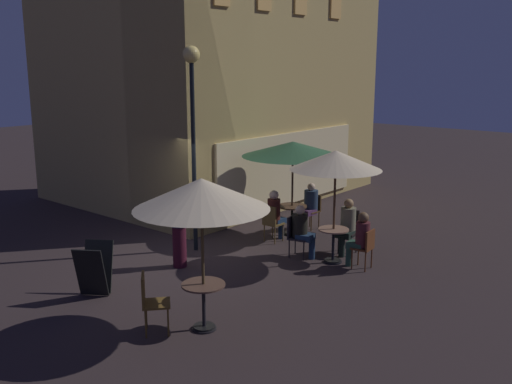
# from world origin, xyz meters

# --- Properties ---
(ground_plane) EXTENTS (60.00, 60.00, 0.00)m
(ground_plane) POSITION_xyz_m (0.00, 0.00, 0.00)
(ground_plane) COLOR #312625
(cafe_building) EXTENTS (8.98, 7.33, 8.33)m
(cafe_building) POSITION_xyz_m (4.02, 3.12, 4.16)
(cafe_building) COLOR tan
(cafe_building) RESTS_ON ground
(street_lamp_near_corner) EXTENTS (0.38, 0.38, 4.64)m
(street_lamp_near_corner) POSITION_xyz_m (0.55, 0.20, 3.44)
(street_lamp_near_corner) COLOR black
(street_lamp_near_corner) RESTS_ON ground
(menu_sandwich_board) EXTENTS (0.86, 0.83, 0.97)m
(menu_sandwich_board) POSITION_xyz_m (-2.55, -0.32, 0.50)
(menu_sandwich_board) COLOR black
(menu_sandwich_board) RESTS_ON ground
(cafe_table_0) EXTENTS (0.75, 0.75, 0.76)m
(cafe_table_0) POSITION_xyz_m (2.99, -0.77, 0.56)
(cafe_table_0) COLOR black
(cafe_table_0) RESTS_ON ground
(cafe_table_1) EXTENTS (0.71, 0.71, 0.79)m
(cafe_table_1) POSITION_xyz_m (-2.24, -2.90, 0.56)
(cafe_table_1) COLOR black
(cafe_table_1) RESTS_ON ground
(cafe_table_2) EXTENTS (0.67, 0.67, 0.76)m
(cafe_table_2) POSITION_xyz_m (1.88, -2.72, 0.53)
(cafe_table_2) COLOR black
(cafe_table_2) RESTS_ON ground
(patio_umbrella_0) EXTENTS (2.54, 2.54, 2.39)m
(patio_umbrella_0) POSITION_xyz_m (2.99, -0.77, 2.19)
(patio_umbrella_0) COLOR black
(patio_umbrella_0) RESTS_ON ground
(patio_umbrella_1) EXTENTS (2.16, 2.16, 2.52)m
(patio_umbrella_1) POSITION_xyz_m (-2.24, -2.90, 2.27)
(patio_umbrella_1) COLOR black
(patio_umbrella_1) RESTS_ON ground
(patio_umbrella_2) EXTENTS (1.96, 1.96, 2.47)m
(patio_umbrella_2) POSITION_xyz_m (1.88, -2.72, 2.25)
(patio_umbrella_2) COLOR black
(patio_umbrella_2) RESTS_ON ground
(cafe_chair_0) EXTENTS (0.42, 0.42, 0.91)m
(cafe_chair_0) POSITION_xyz_m (3.81, -0.85, 0.56)
(cafe_chair_0) COLOR #52371B
(cafe_chair_0) RESTS_ON ground
(cafe_chair_1) EXTENTS (0.41, 0.41, 0.92)m
(cafe_chair_1) POSITION_xyz_m (2.15, -0.78, 0.55)
(cafe_chair_1) COLOR brown
(cafe_chair_1) RESTS_ON ground
(cafe_chair_2) EXTENTS (0.62, 0.62, 1.00)m
(cafe_chair_2) POSITION_xyz_m (-2.89, -2.34, 0.60)
(cafe_chair_2) COLOR brown
(cafe_chair_2) RESTS_ON ground
(cafe_chair_3) EXTENTS (0.42, 0.42, 0.87)m
(cafe_chair_3) POSITION_xyz_m (1.95, -3.49, 0.53)
(cafe_chair_3) COLOR #5F3017
(cafe_chair_3) RESTS_ON ground
(cafe_chair_4) EXTENTS (0.43, 0.43, 1.00)m
(cafe_chair_4) POSITION_xyz_m (2.71, -2.63, 0.60)
(cafe_chair_4) COLOR black
(cafe_chair_4) RESTS_ON ground
(cafe_chair_5) EXTENTS (0.53, 0.53, 0.94)m
(cafe_chair_5) POSITION_xyz_m (1.67, -1.86, 0.55)
(cafe_chair_5) COLOR black
(cafe_chair_5) RESTS_ON ground
(patron_seated_0) EXTENTS (0.55, 0.39, 1.23)m
(patron_seated_0) POSITION_xyz_m (3.67, -0.84, 0.70)
(patron_seated_0) COLOR #5C345F
(patron_seated_0) RESTS_ON ground
(patron_seated_1) EXTENTS (0.53, 0.32, 1.28)m
(patron_seated_1) POSITION_xyz_m (2.30, -0.78, 0.72)
(patron_seated_1) COLOR navy
(patron_seated_1) RESTS_ON ground
(patron_seated_2) EXTENTS (0.33, 0.52, 1.24)m
(patron_seated_2) POSITION_xyz_m (1.93, -3.35, 0.70)
(patron_seated_2) COLOR #294A38
(patron_seated_2) RESTS_ON ground
(patron_seated_3) EXTENTS (0.54, 0.38, 1.28)m
(patron_seated_3) POSITION_xyz_m (2.57, -2.64, 0.72)
(patron_seated_3) COLOR black
(patron_seated_3) RESTS_ON ground
(patron_seated_4) EXTENTS (0.42, 0.54, 1.20)m
(patron_seated_4) POSITION_xyz_m (1.71, -2.01, 0.69)
(patron_seated_4) COLOR #1D314B
(patron_seated_4) RESTS_ON ground
(patron_standing_5) EXTENTS (0.35, 0.35, 1.69)m
(patron_standing_5) POSITION_xyz_m (-0.47, -0.37, 0.85)
(patron_standing_5) COLOR #441321
(patron_standing_5) RESTS_ON ground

